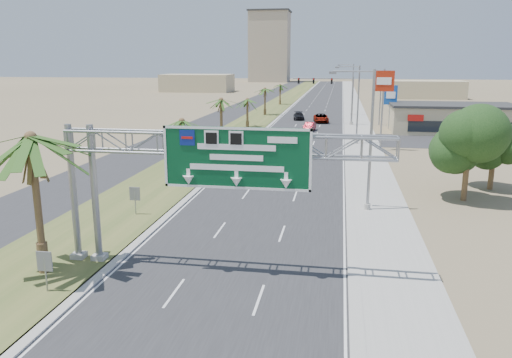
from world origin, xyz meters
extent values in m
cube|color=#28282B|center=(0.00, 110.00, 0.01)|extent=(12.00, 300.00, 0.02)
cube|color=#9E9B93|center=(8.50, 110.00, 0.05)|extent=(4.00, 300.00, 0.10)
cube|color=#435425|center=(-10.00, 110.00, 0.06)|extent=(7.00, 300.00, 0.12)
cube|color=#28282B|center=(-17.00, 110.00, 0.01)|extent=(8.00, 300.00, 0.02)
cylinder|color=gray|center=(-7.20, 10.00, 3.70)|extent=(0.36, 0.36, 7.40)
cylinder|color=gray|center=(-8.40, 10.00, 3.70)|extent=(0.36, 0.36, 7.40)
cube|color=#9E9B93|center=(-7.20, 10.00, 0.20)|extent=(0.70, 0.70, 0.40)
cube|color=#9E9B93|center=(-8.40, 10.00, 0.20)|extent=(0.70, 0.70, 0.40)
cube|color=#074221|center=(0.50, 9.52, 6.00)|extent=(7.20, 0.12, 3.00)
cube|color=navy|center=(-1.90, 9.44, 6.95)|extent=(0.75, 0.03, 0.75)
cone|color=white|center=(0.50, 9.44, 4.85)|extent=(0.56, 0.56, 0.45)
cylinder|color=brown|center=(-9.20, 8.00, 3.50)|extent=(0.36, 0.36, 7.00)
cylinder|color=brown|center=(-9.20, 8.00, 0.84)|extent=(0.54, 0.54, 1.68)
cylinder|color=brown|center=(-9.50, 32.00, 2.50)|extent=(0.36, 0.36, 5.00)
cylinder|color=brown|center=(-9.50, 32.00, 0.60)|extent=(0.54, 0.54, 1.20)
cylinder|color=brown|center=(-9.50, 48.00, 2.90)|extent=(0.36, 0.36, 5.80)
cylinder|color=brown|center=(-9.50, 48.00, 0.70)|extent=(0.54, 0.54, 1.39)
cylinder|color=brown|center=(-9.50, 66.00, 2.25)|extent=(0.36, 0.36, 4.50)
cylinder|color=brown|center=(-9.50, 66.00, 0.54)|extent=(0.54, 0.54, 1.08)
cylinder|color=brown|center=(-9.50, 85.00, 2.60)|extent=(0.36, 0.36, 5.20)
cylinder|color=brown|center=(-9.50, 85.00, 0.62)|extent=(0.54, 0.54, 1.25)
cylinder|color=brown|center=(-9.50, 110.00, 2.40)|extent=(0.36, 0.36, 4.80)
cylinder|color=brown|center=(-9.50, 110.00, 0.58)|extent=(0.54, 0.54, 1.15)
cylinder|color=gray|center=(7.50, 22.00, 5.00)|extent=(0.20, 0.20, 10.00)
cylinder|color=gray|center=(6.10, 22.00, 9.85)|extent=(2.80, 0.12, 0.12)
cube|color=slate|center=(4.70, 22.00, 9.75)|extent=(0.50, 0.22, 0.18)
cylinder|color=#9E9B93|center=(7.50, 22.00, 0.25)|extent=(0.44, 0.44, 0.50)
cylinder|color=gray|center=(7.50, 52.00, 5.00)|extent=(0.20, 0.20, 10.00)
cylinder|color=gray|center=(6.10, 52.00, 9.85)|extent=(2.80, 0.12, 0.12)
cube|color=slate|center=(4.70, 52.00, 9.75)|extent=(0.50, 0.22, 0.18)
cylinder|color=#9E9B93|center=(7.50, 52.00, 0.25)|extent=(0.44, 0.44, 0.50)
cylinder|color=gray|center=(7.50, 88.00, 5.00)|extent=(0.20, 0.20, 10.00)
cylinder|color=gray|center=(6.10, 88.00, 9.85)|extent=(2.80, 0.12, 0.12)
cube|color=slate|center=(4.70, 88.00, 9.75)|extent=(0.50, 0.22, 0.18)
cylinder|color=#9E9B93|center=(7.50, 88.00, 0.25)|extent=(0.44, 0.44, 0.50)
cylinder|color=gray|center=(7.20, 72.00, 4.00)|extent=(0.28, 0.28, 8.00)
cylinder|color=gray|center=(2.20, 72.00, 7.70)|extent=(10.00, 0.18, 0.18)
cube|color=black|center=(3.70, 71.80, 7.30)|extent=(0.32, 0.18, 0.95)
cube|color=black|center=(0.70, 71.80, 7.30)|extent=(0.32, 0.18, 0.95)
cube|color=black|center=(-1.80, 71.80, 7.30)|extent=(0.32, 0.18, 0.95)
sphere|color=red|center=(3.70, 71.68, 7.60)|extent=(0.22, 0.22, 0.22)
imported|color=black|center=(7.20, 72.00, 7.00)|extent=(0.16, 0.16, 0.60)
cylinder|color=#9E9B93|center=(7.20, 72.00, 0.30)|extent=(0.56, 0.56, 0.60)
cube|color=tan|center=(22.00, 66.00, 2.00)|extent=(18.00, 10.00, 4.00)
cylinder|color=brown|center=(15.00, 26.00, 1.95)|extent=(0.44, 0.44, 3.90)
sphere|color=black|center=(15.00, 26.00, 4.55)|extent=(4.50, 4.50, 4.50)
cylinder|color=brown|center=(18.00, 30.00, 1.65)|extent=(0.44, 0.44, 3.30)
sphere|color=black|center=(18.00, 30.00, 3.85)|extent=(3.50, 3.50, 3.50)
cylinder|color=gray|center=(-7.80, 6.00, 0.90)|extent=(0.08, 0.08, 1.80)
cube|color=slate|center=(-7.80, 6.00, 1.60)|extent=(0.75, 0.06, 0.95)
cylinder|color=gray|center=(-8.50, 18.00, 0.90)|extent=(0.08, 0.08, 1.80)
cube|color=slate|center=(-8.50, 18.00, 1.60)|extent=(0.75, 0.06, 0.95)
cube|color=tan|center=(-32.00, 250.00, 17.50)|extent=(20.00, 16.00, 35.00)
cube|color=tan|center=(-45.00, 160.00, 3.00)|extent=(24.00, 14.00, 6.00)
cube|color=tan|center=(30.00, 140.00, 2.50)|extent=(20.00, 12.00, 5.00)
imported|color=black|center=(-4.45, 47.94, 0.79)|extent=(1.99, 4.67, 1.57)
imported|color=maroon|center=(0.70, 63.69, 0.66)|extent=(1.91, 4.16, 1.32)
imported|color=gray|center=(2.00, 74.92, 0.75)|extent=(2.98, 5.59, 1.50)
imported|color=black|center=(-2.24, 78.63, 0.68)|extent=(2.41, 4.86, 1.36)
cylinder|color=gray|center=(10.22, 47.77, 4.83)|extent=(0.20, 0.20, 9.66)
cube|color=#A8230D|center=(10.22, 47.77, 8.26)|extent=(2.42, 0.60, 2.40)
cube|color=white|center=(10.22, 47.59, 8.26)|extent=(1.67, 0.25, 0.84)
cylinder|color=gray|center=(13.00, 67.96, 3.53)|extent=(0.20, 0.20, 7.06)
cube|color=#104098|center=(13.00, 67.96, 5.36)|extent=(2.02, 0.61, 3.00)
cube|color=white|center=(13.00, 67.78, 5.36)|extent=(1.39, 0.26, 1.05)
cylinder|color=gray|center=(11.81, 72.89, 3.92)|extent=(0.20, 0.20, 7.84)
cube|color=red|center=(11.81, 72.89, 6.74)|extent=(2.15, 1.10, 1.80)
cube|color=white|center=(11.81, 72.71, 6.74)|extent=(1.44, 0.61, 0.63)
camera|label=1|loc=(5.32, -13.42, 10.53)|focal=35.00mm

